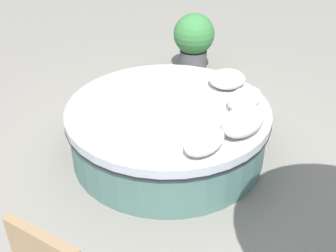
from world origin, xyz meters
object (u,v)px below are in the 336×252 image
throw_pillow_1 (243,121)px  throw_pillow_2 (245,99)px  planter (194,40)px  throw_pillow_0 (204,141)px  round_bed (168,130)px  throw_pillow_3 (227,79)px

throw_pillow_1 → throw_pillow_2: throw_pillow_1 is taller
throw_pillow_1 → planter: size_ratio=0.62×
throw_pillow_0 → throw_pillow_2: size_ratio=0.97×
round_bed → throw_pillow_2: bearing=-51.1°
throw_pillow_2 → planter: (1.38, 1.55, -0.16)m
throw_pillow_2 → planter: bearing=48.4°
throw_pillow_3 → planter: (1.10, 1.18, -0.16)m
round_bed → throw_pillow_2: (0.48, -0.59, 0.36)m
round_bed → throw_pillow_2: 0.84m
throw_pillow_2 → throw_pillow_3: 0.46m
round_bed → throw_pillow_3: 0.87m
throw_pillow_2 → throw_pillow_0: bearing=-173.8°
throw_pillow_0 → planter: size_ratio=0.53×
throw_pillow_1 → planter: 2.52m
round_bed → throw_pillow_3: (0.76, -0.23, 0.36)m
round_bed → throw_pillow_2: size_ratio=4.37×
round_bed → planter: size_ratio=2.38×
round_bed → throw_pillow_1: throw_pillow_1 is taller
throw_pillow_0 → throw_pillow_3: (1.16, 0.46, -0.01)m
throw_pillow_0 → throw_pillow_1: (0.46, -0.12, 0.02)m
throw_pillow_0 → throw_pillow_1: throw_pillow_1 is taller
throw_pillow_0 → throw_pillow_3: bearing=21.7°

